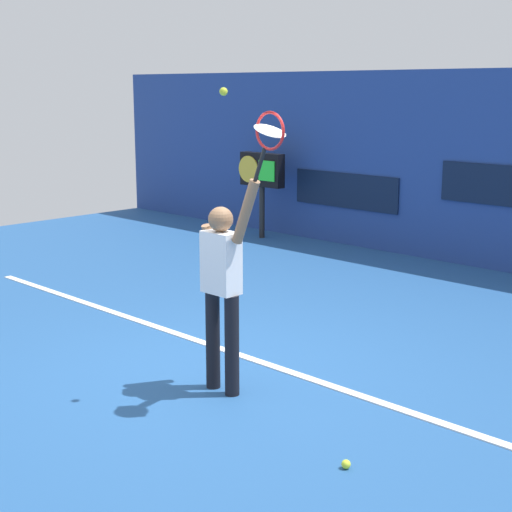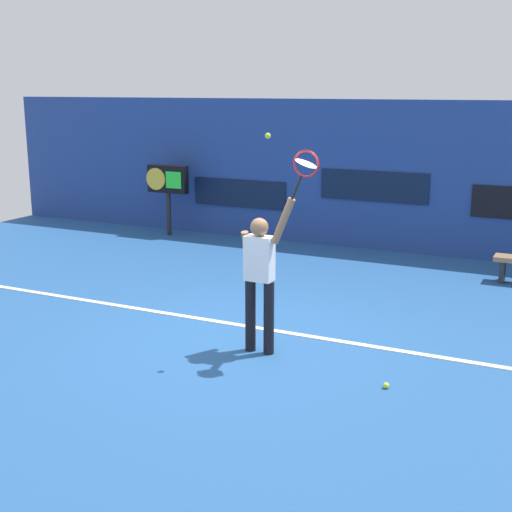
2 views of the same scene
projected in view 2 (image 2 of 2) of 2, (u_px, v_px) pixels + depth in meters
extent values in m
plane|color=#23518C|center=(240.00, 341.00, 9.11)|extent=(18.00, 18.00, 0.00)
cube|color=navy|center=(376.00, 176.00, 14.00)|extent=(18.00, 0.20, 2.97)
cube|color=#0C1933|center=(374.00, 186.00, 13.94)|extent=(2.20, 0.03, 0.60)
cube|color=#0C1933|center=(239.00, 193.00, 15.29)|extent=(2.20, 0.03, 0.60)
cube|color=white|center=(257.00, 328.00, 9.57)|extent=(10.00, 0.10, 0.01)
cylinder|color=black|center=(250.00, 315.00, 8.68)|extent=(0.13, 0.13, 0.92)
cylinder|color=black|center=(269.00, 318.00, 8.57)|extent=(0.13, 0.13, 0.92)
cube|color=white|center=(259.00, 258.00, 8.46)|extent=(0.34, 0.20, 0.55)
sphere|color=#8C6647|center=(259.00, 227.00, 8.37)|extent=(0.22, 0.22, 0.22)
cylinder|color=#8C6647|center=(283.00, 221.00, 8.21)|extent=(0.30, 0.09, 0.57)
cylinder|color=#8C6647|center=(247.00, 253.00, 8.61)|extent=(0.09, 0.23, 0.58)
cylinder|color=black|center=(297.00, 187.00, 8.05)|extent=(0.14, 0.03, 0.29)
torus|color=red|center=(306.00, 164.00, 7.94)|extent=(0.41, 0.02, 0.41)
cylinder|color=silver|center=(306.00, 164.00, 7.94)|extent=(0.25, 0.27, 0.10)
sphere|color=#CCE033|center=(268.00, 136.00, 7.97)|extent=(0.07, 0.07, 0.07)
cylinder|color=black|center=(169.00, 214.00, 15.53)|extent=(0.10, 0.10, 0.95)
cube|color=black|center=(168.00, 179.00, 15.35)|extent=(0.95, 0.18, 0.60)
cylinder|color=gold|center=(156.00, 179.00, 15.36)|extent=(0.48, 0.02, 0.48)
cube|color=#26D833|center=(173.00, 180.00, 15.17)|extent=(0.38, 0.02, 0.36)
cube|color=#262628|center=(502.00, 271.00, 11.85)|extent=(0.08, 0.32, 0.37)
sphere|color=#CCE033|center=(386.00, 385.00, 7.67)|extent=(0.07, 0.07, 0.07)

